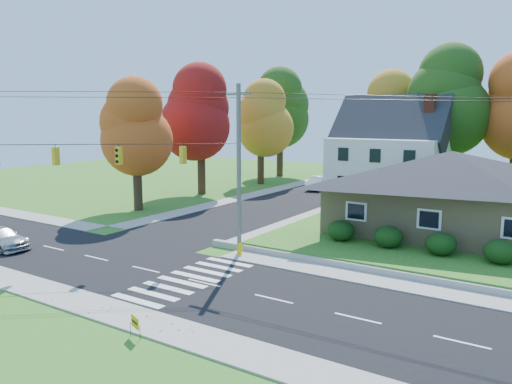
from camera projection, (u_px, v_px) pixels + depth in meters
ground at (204, 283)px, 24.62m from camera, size 120.00×120.00×0.00m
road_main at (204, 283)px, 24.62m from camera, size 90.00×8.00×0.02m
road_cross at (304, 197)px, 50.48m from camera, size 8.00×44.00×0.02m
sidewalk_north at (259, 258)px, 28.76m from camera, size 90.00×2.00×0.08m
sidewalk_south at (127, 316)px, 20.46m from camera, size 90.00×2.00×0.08m
ranch_house at (449, 191)px, 33.09m from camera, size 14.60×10.60×5.40m
colonial_house at (390, 154)px, 47.12m from camera, size 10.40×8.40×9.60m
hedge_row at (414, 240)px, 28.54m from camera, size 10.70×1.70×1.27m
traffic_infrastructure at (217, 177)px, 25.04m from camera, size 38.10×10.66×10.00m
tree_lot_0 at (391, 114)px, 52.63m from camera, size 6.72×6.72×12.51m
tree_lot_1 at (449, 101)px, 48.37m from camera, size 7.84×7.84×14.60m
tree_west_0 at (136, 128)px, 42.61m from camera, size 6.16×6.16×11.47m
tree_west_1 at (201, 113)px, 51.25m from camera, size 7.28×7.28×13.56m
tree_west_2 at (261, 119)px, 59.10m from camera, size 6.72×6.72×12.51m
tree_west_3 at (280, 108)px, 66.62m from camera, size 7.84×7.84×14.60m
white_car at (317, 183)px, 55.41m from camera, size 2.24×4.64×1.47m
fire_hydrant at (240, 249)px, 29.45m from camera, size 0.45×0.35×0.78m
yard_sign at (135, 322)px, 18.48m from camera, size 0.64×0.28×0.85m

